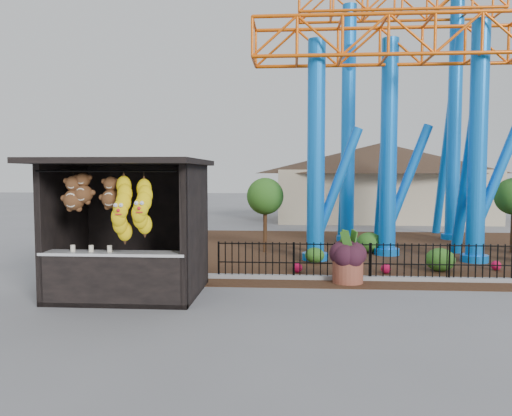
# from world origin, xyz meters

# --- Properties ---
(ground) EXTENTS (120.00, 120.00, 0.00)m
(ground) POSITION_xyz_m (0.00, 0.00, 0.00)
(ground) COLOR slate
(ground) RESTS_ON ground
(mulch_bed) EXTENTS (18.00, 12.00, 0.02)m
(mulch_bed) POSITION_xyz_m (4.00, 8.00, 0.01)
(mulch_bed) COLOR #331E11
(mulch_bed) RESTS_ON ground
(curb) EXTENTS (18.00, 0.18, 0.12)m
(curb) POSITION_xyz_m (4.00, 3.00, 0.06)
(curb) COLOR gray
(curb) RESTS_ON ground
(prize_booth) EXTENTS (3.50, 3.40, 3.12)m
(prize_booth) POSITION_xyz_m (-2.99, 0.92, 1.52)
(prize_booth) COLOR black
(prize_booth) RESTS_ON ground
(picket_fence) EXTENTS (12.20, 0.06, 1.00)m
(picket_fence) POSITION_xyz_m (4.90, 3.00, 0.50)
(picket_fence) COLOR black
(picket_fence) RESTS_ON ground
(roller_coaster) EXTENTS (11.00, 6.37, 10.82)m
(roller_coaster) POSITION_xyz_m (5.12, 8.23, 6.44)
(roller_coaster) COLOR blue
(roller_coaster) RESTS_ON ground
(terracotta_planter) EXTENTS (0.91, 0.91, 0.63)m
(terracotta_planter) POSITION_xyz_m (2.17, 2.70, 0.32)
(terracotta_planter) COLOR brown
(terracotta_planter) RESTS_ON ground
(planter_foliage) EXTENTS (0.70, 0.70, 0.64)m
(planter_foliage) POSITION_xyz_m (2.17, 2.70, 0.95)
(planter_foliage) COLOR black
(planter_foliage) RESTS_ON terracotta_planter
(potted_plant) EXTENTS (0.88, 0.83, 0.77)m
(potted_plant) POSITION_xyz_m (2.24, 2.66, 0.39)
(potted_plant) COLOR #264F17
(potted_plant) RESTS_ON ground
(landscaping) EXTENTS (8.92, 4.33, 0.71)m
(landscaping) POSITION_xyz_m (5.10, 5.86, 0.32)
(landscaping) COLOR #295A1A
(landscaping) RESTS_ON mulch_bed
(pavilion) EXTENTS (15.00, 15.00, 4.80)m
(pavilion) POSITION_xyz_m (6.00, 20.00, 3.07)
(pavilion) COLOR #BFAD8C
(pavilion) RESTS_ON ground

